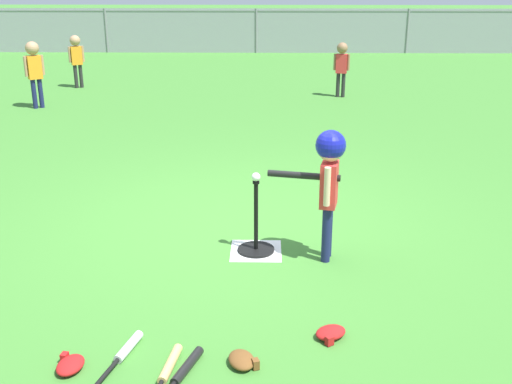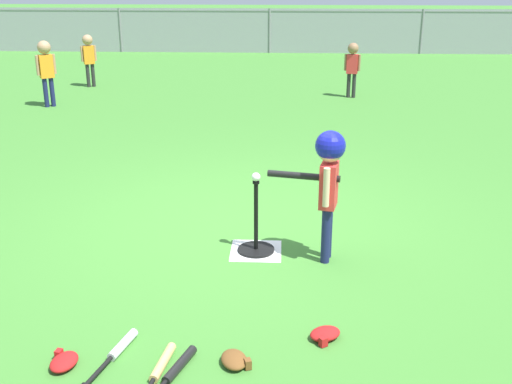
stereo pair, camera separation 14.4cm
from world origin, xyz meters
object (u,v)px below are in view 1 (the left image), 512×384
Objects in this scene: spare_bat_wood at (167,371)px; glove_near_bats at (242,360)px; fielder_deep_left at (76,54)px; glove_tossed_aside at (331,333)px; spare_bat_silver at (124,352)px; fielder_deep_center at (34,66)px; glove_outfield_drop at (70,365)px; batter_child at (329,169)px; spare_bat_black at (182,373)px; batting_tee at (256,241)px; baseball_on_tee at (256,177)px; fielder_deep_right at (342,62)px.

glove_near_bats reaches higher than spare_bat_wood.
fielder_deep_left is 9.63m from glove_tossed_aside.
spare_bat_silver and spare_bat_wood have the same top height.
glove_near_bats is 0.66m from glove_tossed_aside.
fielder_deep_center reaches higher than glove_outfield_drop.
batter_child is at bearing -60.74° from fielder_deep_left.
fielder_deep_center is 1.59× the size of spare_bat_black.
batting_tee is 0.90× the size of spare_bat_wood.
fielder_deep_left is (-3.60, 7.35, 0.55)m from batting_tee.
fielder_deep_center is (-3.79, 5.55, 0.61)m from batting_tee.
spare_bat_black is 0.71m from glove_outfield_drop.
spare_bat_black is at bearing -160.36° from glove_near_bats.
spare_bat_black is at bearing -27.51° from spare_bat_silver.
baseball_on_tee is 6.70m from fielder_deep_right.
batter_child is at bearing -97.22° from fielder_deep_right.
baseball_on_tee is at bearing 167.71° from batter_child.
glove_tossed_aside is at bearing 28.53° from glove_near_bats.
fielder_deep_right is 8.56m from spare_bat_black.
glove_outfield_drop is (-0.70, 0.06, 0.01)m from spare_bat_black.
batting_tee is 2.64× the size of glove_outfield_drop.
glove_outfield_drop is (-0.61, 0.05, 0.01)m from spare_bat_wood.
glove_tossed_aside is (0.58, 0.32, 0.00)m from glove_near_bats.
fielder_deep_left is at bearing 105.25° from glove_outfield_drop.
baseball_on_tee reaches higher than batting_tee.
glove_outfield_drop is at bearing 174.84° from spare_bat_black.
baseball_on_tee reaches higher than glove_outfield_drop.
spare_bat_black is (-1.86, -8.33, -0.60)m from fielder_deep_right.
batter_child reaches higher than glove_outfield_drop.
glove_near_bats is at bearing 13.94° from spare_bat_wood.
spare_bat_silver is (-0.82, -1.57, -0.07)m from batting_tee.
batter_child is at bearing 42.79° from glove_outfield_drop.
fielder_deep_right is 0.97× the size of fielder_deep_left.
batter_child is 6.73m from fielder_deep_right.
spare_bat_silver is 0.77m from glove_near_bats.
baseball_on_tee is 0.10× the size of spare_bat_wood.
glove_tossed_aside is at bearing -96.60° from fielder_deep_right.
fielder_deep_right is 3.62× the size of glove_tossed_aside.
fielder_deep_center is 8.10m from spare_bat_black.
glove_tossed_aside is at bearing 25.27° from spare_bat_black.
batter_child is 1.11× the size of fielder_deep_left.
baseball_on_tee is 1.78m from glove_near_bats.
batting_tee is 0.66× the size of fielder_deep_right.
glove_near_bats is at bearing -92.06° from baseball_on_tee.
glove_near_bats is at bearing 19.64° from spare_bat_black.
batting_tee is 8.74× the size of baseball_on_tee.
baseball_on_tee is at bearing -102.37° from fielder_deep_right.
fielder_deep_right is 5.32m from fielder_deep_center.
spare_bat_silver is (-2.26, -8.12, -0.60)m from fielder_deep_right.
fielder_deep_left is 1.44× the size of spare_bat_black.
fielder_deep_right is 3.79× the size of glove_near_bats.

